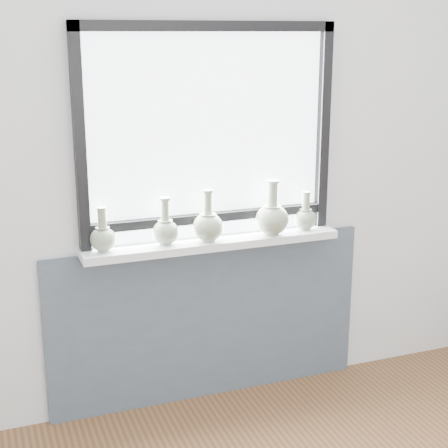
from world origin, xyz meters
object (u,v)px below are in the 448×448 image
object	(u,v)px
windowsill	(213,243)
vase_e	(305,217)
vase_a	(103,237)
vase_d	(272,217)
vase_b	(165,230)
vase_c	(208,225)

from	to	relation	value
windowsill	vase_e	size ratio (longest dim) A/B	6.55
vase_a	vase_d	xyz separation A→B (m)	(0.86, -0.03, 0.02)
windowsill	vase_b	xyz separation A→B (m)	(-0.24, -0.00, 0.09)
vase_b	vase_e	world-z (taller)	vase_b
vase_d	vase_e	size ratio (longest dim) A/B	1.40
windowsill	vase_a	world-z (taller)	vase_a
vase_c	vase_d	size ratio (longest dim) A/B	0.92
vase_e	vase_d	bearing A→B (deg)	-172.17
windowsill	vase_c	bearing A→B (deg)	-147.36
windowsill	vase_c	distance (m)	0.11
vase_b	vase_d	distance (m)	0.56
vase_a	vase_e	distance (m)	1.06
vase_a	vase_e	xyz separation A→B (m)	(1.06, -0.00, -0.00)
windowsill	vase_d	bearing A→B (deg)	-5.21
windowsill	vase_e	distance (m)	0.52
vase_d	vase_b	bearing A→B (deg)	177.22
vase_a	vase_d	bearing A→B (deg)	-1.94
vase_a	vase_b	xyz separation A→B (m)	(0.30, -0.00, 0.00)
vase_c	vase_e	xyz separation A→B (m)	(0.55, 0.02, -0.02)
vase_c	vase_e	world-z (taller)	vase_c
vase_e	vase_b	bearing A→B (deg)	-179.91
vase_b	vase_c	size ratio (longest dim) A/B	0.90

